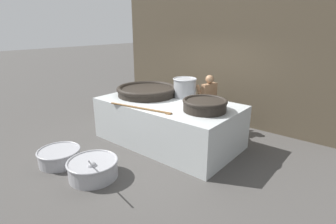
% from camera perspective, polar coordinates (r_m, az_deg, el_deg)
% --- Properties ---
extents(ground_plane, '(60.00, 60.00, 0.00)m').
position_cam_1_polar(ground_plane, '(6.42, 0.00, -6.41)').
color(ground_plane, '#474442').
extents(back_wall, '(6.76, 0.24, 4.12)m').
position_cam_1_polar(back_wall, '(7.74, 11.00, 13.34)').
color(back_wall, '#4C4233').
rests_on(back_wall, ground_plane).
extents(hearth_platform, '(3.28, 1.81, 1.00)m').
position_cam_1_polar(hearth_platform, '(6.22, 0.00, -2.20)').
color(hearth_platform, '#B2B7B7').
rests_on(hearth_platform, ground_plane).
extents(giant_wok_near, '(1.52, 1.52, 0.23)m').
position_cam_1_polar(giant_wok_near, '(6.66, -4.59, 4.71)').
color(giant_wok_near, black).
rests_on(giant_wok_near, hearth_platform).
extents(giant_wok_far, '(0.92, 0.92, 0.24)m').
position_cam_1_polar(giant_wok_far, '(5.43, 8.02, 1.61)').
color(giant_wok_far, black).
rests_on(giant_wok_far, hearth_platform).
extents(stock_pot, '(0.58, 0.58, 0.46)m').
position_cam_1_polar(stock_pot, '(6.45, 3.67, 5.40)').
color(stock_pot, gray).
rests_on(stock_pot, hearth_platform).
extents(stirring_paddle, '(1.52, 0.34, 0.04)m').
position_cam_1_polar(stirring_paddle, '(5.53, -5.67, 0.79)').
color(stirring_paddle, brown).
rests_on(stirring_paddle, hearth_platform).
extents(cook, '(0.42, 0.59, 1.51)m').
position_cam_1_polar(cook, '(6.85, 8.76, 2.26)').
color(cook, '#8C6647').
rests_on(cook, ground_plane).
extents(prep_bowl_vegetables, '(1.07, 0.93, 0.73)m').
position_cam_1_polar(prep_bowl_vegetables, '(5.11, -16.02, -11.61)').
color(prep_bowl_vegetables, '#9E9EA3').
rests_on(prep_bowl_vegetables, ground_plane).
extents(prep_bowl_meat, '(0.85, 0.85, 0.31)m').
position_cam_1_polar(prep_bowl_meat, '(5.82, -22.57, -8.77)').
color(prep_bowl_meat, '#9E9EA3').
rests_on(prep_bowl_meat, ground_plane).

